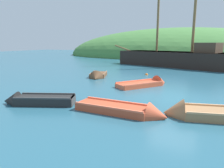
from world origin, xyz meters
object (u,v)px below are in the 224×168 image
at_px(rowboat_outer_right, 207,115).
at_px(buoy_orange, 147,75).
at_px(rowboat_portside, 36,101).
at_px(sailing_ship, 176,61).
at_px(rowboat_far, 127,112).
at_px(rowboat_outer_left, 98,76).
at_px(rowboat_center, 147,84).
at_px(buoy_yellow, 152,81).

height_order(rowboat_outer_right, buoy_orange, rowboat_outer_right).
height_order(rowboat_portside, buoy_orange, rowboat_portside).
bearing_deg(sailing_ship, rowboat_far, 109.49).
height_order(sailing_ship, buoy_orange, sailing_ship).
distance_m(rowboat_outer_right, rowboat_far, 3.12).
height_order(rowboat_outer_right, rowboat_outer_left, rowboat_outer_right).
bearing_deg(buoy_orange, rowboat_far, -80.65).
height_order(rowboat_outer_right, rowboat_center, rowboat_outer_right).
bearing_deg(rowboat_far, sailing_ship, 93.50).
bearing_deg(rowboat_outer_right, rowboat_outer_left, -51.38).
xyz_separation_m(rowboat_center, buoy_yellow, (-0.04, 1.62, -0.08)).
relative_size(rowboat_outer_right, rowboat_center, 1.10).
relative_size(rowboat_far, buoy_orange, 13.64).
xyz_separation_m(sailing_ship, rowboat_far, (0.16, -18.92, -0.57)).
height_order(rowboat_portside, rowboat_outer_left, rowboat_outer_left).
relative_size(rowboat_outer_left, rowboat_far, 0.80).
bearing_deg(rowboat_center, rowboat_outer_left, 107.63).
bearing_deg(rowboat_outer_right, rowboat_far, 2.83).
xyz_separation_m(sailing_ship, rowboat_outer_left, (-5.07, -11.22, -0.58)).
bearing_deg(rowboat_portside, rowboat_center, -141.34).
bearing_deg(rowboat_outer_left, rowboat_far, 16.75).
bearing_deg(buoy_orange, buoy_yellow, -69.32).
height_order(rowboat_portside, buoy_yellow, rowboat_portside).
height_order(rowboat_portside, rowboat_center, rowboat_center).
distance_m(rowboat_outer_right, buoy_yellow, 7.75).
height_order(rowboat_outer_left, buoy_orange, rowboat_outer_left).
relative_size(rowboat_portside, buoy_yellow, 11.03).
xyz_separation_m(rowboat_portside, buoy_orange, (2.67, 11.04, -0.14)).
relative_size(rowboat_center, buoy_yellow, 11.72).
xyz_separation_m(rowboat_portside, rowboat_far, (4.43, 0.39, -0.04)).
relative_size(rowboat_far, buoy_yellow, 12.41).
relative_size(rowboat_outer_left, buoy_yellow, 9.96).
distance_m(rowboat_portside, rowboat_far, 4.45).
distance_m(sailing_ship, rowboat_far, 18.93).
bearing_deg(rowboat_center, rowboat_outer_right, -107.76).
relative_size(rowboat_outer_right, buoy_orange, 14.20).
height_order(rowboat_center, buoy_yellow, rowboat_center).
bearing_deg(rowboat_outer_left, rowboat_outer_right, 32.53).
bearing_deg(rowboat_portside, rowboat_outer_left, -104.41).
height_order(rowboat_center, buoy_orange, rowboat_center).
bearing_deg(rowboat_outer_left, buoy_yellow, 71.47).
bearing_deg(buoy_orange, rowboat_portside, -103.61).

